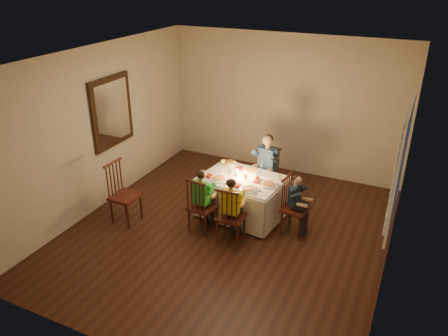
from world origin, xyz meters
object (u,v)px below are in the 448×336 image
at_px(dining_table, 242,189).
at_px(adult, 265,197).
at_px(child_green, 203,230).
at_px(chair_end, 293,232).
at_px(child_teal, 293,232).
at_px(chair_extra, 128,221).
at_px(serving_bowl, 230,164).
at_px(chair_adult, 265,197).
at_px(chair_near_left, 203,230).
at_px(chair_near_right, 231,241).
at_px(child_yellow, 231,241).

distance_m(dining_table, adult, 0.86).
bearing_deg(child_green, dining_table, -110.55).
distance_m(chair_end, child_teal, 0.00).
xyz_separation_m(dining_table, child_green, (-0.35, -0.67, -0.47)).
relative_size(chair_extra, serving_bowl, 4.84).
height_order(chair_extra, serving_bowl, serving_bowl).
relative_size(chair_adult, chair_near_left, 1.00).
xyz_separation_m(dining_table, serving_bowl, (-0.37, 0.34, 0.22)).
bearing_deg(serving_bowl, chair_adult, 35.76).
distance_m(chair_adult, adult, 0.00).
height_order(chair_extra, child_teal, chair_extra).
bearing_deg(chair_near_left, serving_bowl, -81.83).
bearing_deg(chair_near_right, child_teal, -143.85).
xyz_separation_m(chair_adult, child_yellow, (0.01, -1.45, 0.00)).
height_order(chair_adult, chair_near_left, same).
xyz_separation_m(chair_end, adult, (-0.77, 0.83, 0.00)).
distance_m(child_green, serving_bowl, 1.23).
height_order(chair_near_right, serving_bowl, serving_bowl).
height_order(dining_table, serving_bowl, serving_bowl).
distance_m(chair_extra, child_green, 1.23).
bearing_deg(chair_adult, chair_near_left, -98.30).
xyz_separation_m(chair_extra, child_yellow, (1.70, 0.20, 0.00)).
xyz_separation_m(chair_near_left, child_yellow, (0.50, -0.07, 0.00)).
xyz_separation_m(chair_extra, child_teal, (2.46, 0.81, 0.00)).
relative_size(chair_near_right, chair_extra, 0.91).
relative_size(child_yellow, serving_bowl, 4.98).
xyz_separation_m(chair_end, child_teal, (0.00, 0.00, 0.00)).
height_order(chair_adult, chair_end, same).
distance_m(chair_end, serving_bowl, 1.53).
xyz_separation_m(dining_table, chair_adult, (0.14, 0.71, -0.47)).
height_order(chair_adult, serving_bowl, serving_bowl).
bearing_deg(chair_near_right, chair_adult, -92.32).
bearing_deg(adult, dining_table, -89.57).
bearing_deg(child_teal, dining_table, 89.83).
bearing_deg(child_yellow, chair_end, -143.85).
bearing_deg(chair_adult, chair_end, -35.93).
distance_m(chair_near_left, adult, 1.46).
height_order(dining_table, child_teal, dining_table).
height_order(dining_table, chair_adult, dining_table).
bearing_deg(adult, child_green, -98.30).
relative_size(dining_table, child_green, 1.36).
distance_m(chair_near_left, chair_extra, 1.23).
height_order(child_teal, serving_bowl, serving_bowl).
bearing_deg(chair_end, child_green, 121.02).
distance_m(chair_near_right, adult, 1.45).
height_order(child_yellow, serving_bowl, serving_bowl).
relative_size(chair_end, adult, 0.79).
bearing_deg(serving_bowl, dining_table, -43.07).
bearing_deg(chair_near_right, child_green, -10.91).
distance_m(chair_near_right, child_yellow, 0.00).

